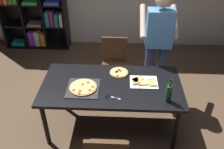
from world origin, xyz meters
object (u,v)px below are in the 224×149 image
at_px(bookshelf, 32,3).
at_px(wine_bottle, 169,93).
at_px(chair_far_side, 114,61).
at_px(pepperoni_pizza_on_tray, 83,88).
at_px(dining_table, 111,88).
at_px(kitchen_scissors, 110,97).
at_px(person_serving_pizza, 158,42).
at_px(second_pizza_plain, 119,72).

xyz_separation_m(bookshelf, wine_bottle, (2.46, -2.67, -0.12)).
height_order(chair_far_side, bookshelf, bookshelf).
distance_m(pepperoni_pizza_on_tray, wine_bottle, 1.06).
relative_size(dining_table, pepperoni_pizza_on_tray, 4.47).
xyz_separation_m(chair_far_side, kitchen_scissors, (-0.00, -1.20, 0.24)).
relative_size(dining_table, wine_bottle, 5.77).
distance_m(person_serving_pizza, pepperoni_pizza_on_tray, 1.32).
height_order(dining_table, pepperoni_pizza_on_tray, pepperoni_pizza_on_tray).
bearing_deg(dining_table, second_pizza_plain, 70.49).
xyz_separation_m(bookshelf, second_pizza_plain, (1.87, -2.12, -0.23)).
distance_m(chair_far_side, second_pizza_plain, 0.74).
bearing_deg(wine_bottle, dining_table, 157.10).
xyz_separation_m(wine_bottle, second_pizza_plain, (-0.59, 0.54, -0.11)).
relative_size(person_serving_pizza, wine_bottle, 5.54).
bearing_deg(chair_far_side, wine_bottle, -61.03).
distance_m(dining_table, kitchen_scissors, 0.26).
bearing_deg(dining_table, chair_far_side, 90.00).
bearing_deg(person_serving_pizza, kitchen_scissors, -123.85).
bearing_deg(chair_far_side, dining_table, -90.00).
bearing_deg(kitchen_scissors, second_pizza_plain, 79.75).
relative_size(pepperoni_pizza_on_tray, wine_bottle, 1.29).
xyz_separation_m(pepperoni_pizza_on_tray, second_pizza_plain, (0.45, 0.36, -0.00)).
bearing_deg(person_serving_pizza, wine_bottle, -88.40).
bearing_deg(pepperoni_pizza_on_tray, bookshelf, 119.80).
relative_size(chair_far_side, bookshelf, 0.46).
height_order(pepperoni_pizza_on_tray, wine_bottle, wine_bottle).
bearing_deg(person_serving_pizza, second_pizza_plain, -140.30).
bearing_deg(kitchen_scissors, chair_far_side, 89.94).
height_order(dining_table, second_pizza_plain, second_pizza_plain).
distance_m(chair_far_side, pepperoni_pizza_on_tray, 1.13).
distance_m(bookshelf, pepperoni_pizza_on_tray, 2.87).
xyz_separation_m(person_serving_pizza, kitchen_scissors, (-0.66, -0.98, -0.24)).
xyz_separation_m(bookshelf, pepperoni_pizza_on_tray, (1.42, -2.48, -0.22)).
distance_m(chair_far_side, bookshelf, 2.33).
relative_size(person_serving_pizza, pepperoni_pizza_on_tray, 4.29).
relative_size(chair_far_side, person_serving_pizza, 0.51).
xyz_separation_m(chair_far_side, second_pizza_plain, (0.09, -0.69, 0.25)).
distance_m(dining_table, person_serving_pizza, 1.03).
bearing_deg(bookshelf, person_serving_pizza, -34.28).
bearing_deg(dining_table, kitchen_scissors, -90.30).
relative_size(wine_bottle, kitchen_scissors, 1.59).
bearing_deg(wine_bottle, bookshelf, 132.66).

